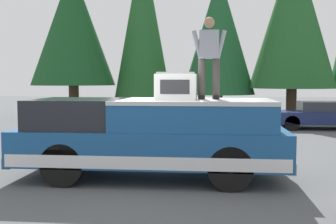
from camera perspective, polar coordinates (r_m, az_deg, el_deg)
ground_plane at (r=8.60m, az=-3.70°, el=-9.35°), size 90.00×90.00×0.00m
pickup_truck at (r=8.65m, az=-2.28°, el=-3.39°), size 2.01×5.54×1.65m
compressor_unit at (r=8.59m, az=1.12°, el=3.61°), size 0.65×0.84×0.56m
person_on_truck_bed at (r=8.71m, az=5.66°, el=7.71°), size 0.29×0.72×1.69m
parked_car_navy at (r=18.60m, az=20.18°, el=-0.42°), size 1.64×4.10×1.16m
conifer_left at (r=23.19m, az=16.80°, el=12.59°), size 4.51×4.51×9.27m
conifer_center_left at (r=23.48m, az=6.98°, el=10.61°), size 4.03×4.03×7.97m
conifer_center_right at (r=24.11m, az=-3.50°, el=12.61°), size 3.21×3.21×9.95m
conifer_right at (r=24.14m, az=-12.95°, el=11.36°), size 4.66×4.66×8.32m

